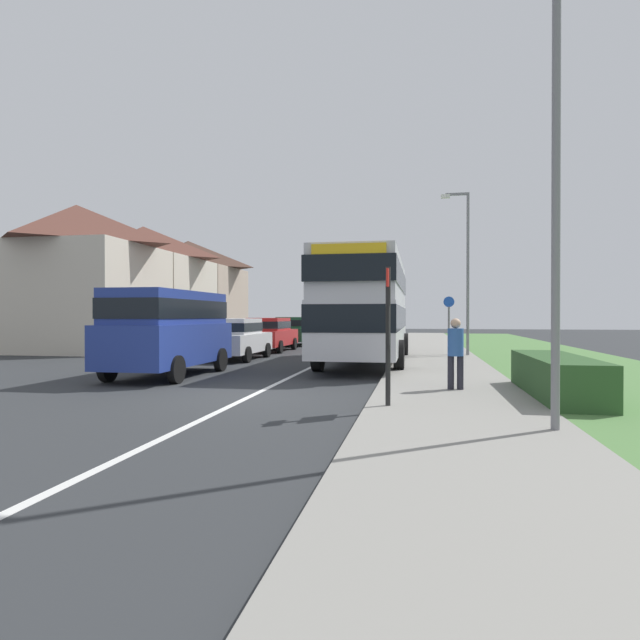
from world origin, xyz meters
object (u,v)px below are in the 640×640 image
object	(u,v)px
parked_car_dark_green	(295,330)
street_lamp_near	(548,139)
bus_stop_sign	(388,326)
parked_van_blue	(169,326)
street_lamp_mid	(465,262)
parked_car_red	(270,333)
pedestrian_at_stop	(456,350)
parked_car_white	(235,337)
double_decker_bus	(367,304)
cycle_route_sign	(449,323)

from	to	relation	value
parked_car_dark_green	street_lamp_near	world-z (taller)	street_lamp_near
bus_stop_sign	parked_van_blue	bearing A→B (deg)	144.63
street_lamp_mid	parked_van_blue	bearing A→B (deg)	-136.78
parked_car_red	pedestrian_at_stop	xyz separation A→B (m)	(7.89, -13.02, 0.08)
parked_van_blue	parked_car_white	size ratio (longest dim) A/B	1.19
parked_car_dark_green	street_lamp_near	distance (m)	24.27
pedestrian_at_stop	street_lamp_mid	size ratio (longest dim) A/B	0.25
double_decker_bus	parked_car_dark_green	size ratio (longest dim) A/B	2.26
parked_car_white	bus_stop_sign	xyz separation A→B (m)	(6.55, -10.38, 0.65)
street_lamp_near	parked_van_blue	bearing A→B (deg)	144.80
parked_van_blue	double_decker_bus	bearing A→B (deg)	43.56
parked_car_red	parked_car_dark_green	world-z (taller)	parked_car_dark_green
pedestrian_at_stop	street_lamp_mid	xyz separation A→B (m)	(1.06, 10.56, 2.94)
parked_car_dark_green	street_lamp_mid	size ratio (longest dim) A/B	0.67
parked_van_blue	pedestrian_at_stop	world-z (taller)	parked_van_blue
parked_car_white	parked_car_dark_green	size ratio (longest dim) A/B	0.92
parked_van_blue	parked_car_white	world-z (taller)	parked_van_blue
parked_car_white	street_lamp_mid	distance (m)	9.78
cycle_route_sign	street_lamp_near	size ratio (longest dim) A/B	0.34
parked_van_blue	parked_car_red	bearing A→B (deg)	90.46
parked_car_dark_green	parked_van_blue	bearing A→B (deg)	-89.67
double_decker_bus	street_lamp_near	world-z (taller)	street_lamp_near
cycle_route_sign	street_lamp_mid	size ratio (longest dim) A/B	0.37
parked_van_blue	parked_car_dark_green	size ratio (longest dim) A/B	1.09
parked_van_blue	street_lamp_near	distance (m)	11.13
double_decker_bus	bus_stop_sign	distance (m)	9.62
parked_van_blue	cycle_route_sign	size ratio (longest dim) A/B	1.97
bus_stop_sign	street_lamp_mid	xyz separation A→B (m)	(2.39, 12.93, 2.37)
parked_van_blue	parked_car_white	distance (m)	5.81
bus_stop_sign	pedestrian_at_stop	bearing A→B (deg)	60.64
parked_van_blue	parked_car_dark_green	bearing A→B (deg)	90.33
bus_stop_sign	street_lamp_mid	bearing A→B (deg)	79.51
parked_car_white	pedestrian_at_stop	world-z (taller)	pedestrian_at_stop
parked_van_blue	parked_car_dark_green	distance (m)	16.14
double_decker_bus	pedestrian_at_stop	bearing A→B (deg)	-69.86
street_lamp_mid	parked_car_white	bearing A→B (deg)	-164.11
parked_car_dark_green	pedestrian_at_stop	bearing A→B (deg)	-66.74
parked_car_white	bus_stop_sign	world-z (taller)	bus_stop_sign
bus_stop_sign	parked_car_dark_green	bearing A→B (deg)	107.58
parked_van_blue	pedestrian_at_stop	distance (m)	8.13
parked_car_red	bus_stop_sign	distance (m)	16.73
bus_stop_sign	cycle_route_sign	bearing A→B (deg)	82.32
parked_car_white	street_lamp_near	distance (m)	15.29
street_lamp_near	parked_car_white	bearing A→B (deg)	126.53
street_lamp_near	parked_car_red	bearing A→B (deg)	117.61
cycle_route_sign	street_lamp_near	distance (m)	14.97
double_decker_bus	parked_car_dark_green	xyz separation A→B (m)	(-5.27, 11.21, -1.24)
parked_van_blue	bus_stop_sign	world-z (taller)	bus_stop_sign
parked_van_blue	cycle_route_sign	world-z (taller)	cycle_route_sign
parked_car_white	cycle_route_sign	world-z (taller)	cycle_route_sign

